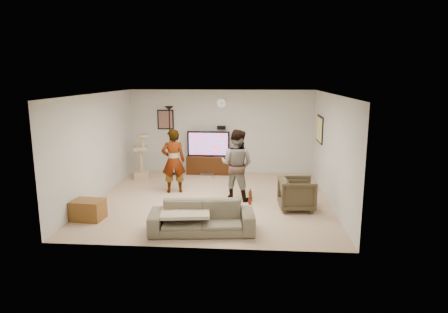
# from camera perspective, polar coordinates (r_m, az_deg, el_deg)

# --- Properties ---
(floor) EXTENTS (5.50, 5.50, 0.02)m
(floor) POSITION_cam_1_polar(r_m,az_deg,el_deg) (9.53, -1.70, -6.22)
(floor) COLOR tan
(floor) RESTS_ON ground
(ceiling) EXTENTS (5.50, 5.50, 0.02)m
(ceiling) POSITION_cam_1_polar(r_m,az_deg,el_deg) (9.08, -1.80, 9.10)
(ceiling) COLOR white
(ceiling) RESTS_ON wall_back
(wall_back) EXTENTS (5.50, 0.04, 2.50)m
(wall_back) POSITION_cam_1_polar(r_m,az_deg,el_deg) (11.92, -0.36, 3.63)
(wall_back) COLOR beige
(wall_back) RESTS_ON floor
(wall_front) EXTENTS (5.50, 0.04, 2.50)m
(wall_front) POSITION_cam_1_polar(r_m,az_deg,el_deg) (6.55, -4.27, -3.06)
(wall_front) COLOR beige
(wall_front) RESTS_ON floor
(wall_left) EXTENTS (0.04, 5.50, 2.50)m
(wall_left) POSITION_cam_1_polar(r_m,az_deg,el_deg) (9.89, -17.81, 1.41)
(wall_left) COLOR beige
(wall_left) RESTS_ON floor
(wall_right) EXTENTS (0.04, 5.50, 2.50)m
(wall_right) POSITION_cam_1_polar(r_m,az_deg,el_deg) (9.34, 15.27, 0.99)
(wall_right) COLOR beige
(wall_right) RESTS_ON floor
(wall_clock) EXTENTS (0.26, 0.04, 0.26)m
(wall_clock) POSITION_cam_1_polar(r_m,az_deg,el_deg) (11.80, -0.38, 7.70)
(wall_clock) COLOR silver
(wall_clock) RESTS_ON wall_back
(wall_speaker) EXTENTS (0.25, 0.10, 0.10)m
(wall_speaker) POSITION_cam_1_polar(r_m,az_deg,el_deg) (11.85, -0.39, 4.21)
(wall_speaker) COLOR black
(wall_speaker) RESTS_ON wall_back
(picture_back) EXTENTS (0.42, 0.03, 0.52)m
(picture_back) POSITION_cam_1_polar(r_m,az_deg,el_deg) (12.12, -8.45, 5.30)
(picture_back) COLOR brown
(picture_back) RESTS_ON wall_back
(picture_right) EXTENTS (0.03, 0.78, 0.62)m
(picture_right) POSITION_cam_1_polar(r_m,az_deg,el_deg) (10.86, 13.67, 3.84)
(picture_right) COLOR #F5EA7A
(picture_right) RESTS_ON wall_right
(tv_stand) EXTENTS (1.30, 0.45, 0.54)m
(tv_stand) POSITION_cam_1_polar(r_m,az_deg,el_deg) (11.90, -2.23, -1.20)
(tv_stand) COLOR black
(tv_stand) RESTS_ON floor
(console_box) EXTENTS (0.40, 0.30, 0.07)m
(console_box) POSITION_cam_1_polar(r_m,az_deg,el_deg) (11.57, -2.57, -2.76)
(console_box) COLOR silver
(console_box) RESTS_ON floor
(tv) EXTENTS (1.26, 0.08, 0.75)m
(tv) POSITION_cam_1_polar(r_m,az_deg,el_deg) (11.77, -2.26, 1.86)
(tv) COLOR black
(tv) RESTS_ON tv_stand
(tv_screen) EXTENTS (1.16, 0.01, 0.66)m
(tv_screen) POSITION_cam_1_polar(r_m,az_deg,el_deg) (11.73, -2.28, 1.82)
(tv_screen) COLOR blue
(tv_screen) RESTS_ON tv
(floor_lamp) EXTENTS (0.32, 0.32, 2.04)m
(floor_lamp) POSITION_cam_1_polar(r_m,az_deg,el_deg) (11.76, -7.82, 2.27)
(floor_lamp) COLOR black
(floor_lamp) RESTS_ON floor
(cat_tree) EXTENTS (0.50, 0.50, 1.29)m
(cat_tree) POSITION_cam_1_polar(r_m,az_deg,el_deg) (11.51, -11.93, 0.03)
(cat_tree) COLOR tan
(cat_tree) RESTS_ON floor
(person_left) EXTENTS (0.67, 0.52, 1.62)m
(person_left) POSITION_cam_1_polar(r_m,az_deg,el_deg) (9.96, -7.32, -0.64)
(person_left) COLOR #B7B7B7
(person_left) RESTS_ON floor
(person_right) EXTENTS (0.99, 0.89, 1.68)m
(person_right) POSITION_cam_1_polar(r_m,az_deg,el_deg) (9.34, 1.84, -1.18)
(person_right) COLOR #414F8F
(person_right) RESTS_ON floor
(sofa) EXTENTS (2.03, 0.96, 0.57)m
(sofa) POSITION_cam_1_polar(r_m,az_deg,el_deg) (7.51, -3.22, -8.82)
(sofa) COLOR #645C4A
(sofa) RESTS_ON floor
(throw_blanket) EXTENTS (0.99, 0.81, 0.06)m
(throw_blanket) POSITION_cam_1_polar(r_m,az_deg,el_deg) (7.52, -5.62, -8.01)
(throw_blanket) COLOR beige
(throw_blanket) RESTS_ON sofa
(beer_bottle) EXTENTS (0.06, 0.06, 0.25)m
(beer_bottle) POSITION_cam_1_polar(r_m,az_deg,el_deg) (7.32, 3.80, -5.98)
(beer_bottle) COLOR #5B2D0D
(beer_bottle) RESTS_ON sofa
(armchair) EXTENTS (0.82, 0.80, 0.70)m
(armchair) POSITION_cam_1_polar(r_m,az_deg,el_deg) (8.87, 10.50, -5.34)
(armchair) COLOR #413825
(armchair) RESTS_ON floor
(side_table) EXTENTS (0.66, 0.52, 0.41)m
(side_table) POSITION_cam_1_polar(r_m,az_deg,el_deg) (8.62, -19.04, -7.30)
(side_table) COLOR brown
(side_table) RESTS_ON floor
(toy_ball) EXTENTS (0.09, 0.09, 0.09)m
(toy_ball) POSITION_cam_1_polar(r_m,az_deg,el_deg) (9.21, -7.58, -6.59)
(toy_ball) COLOR #098898
(toy_ball) RESTS_ON floor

